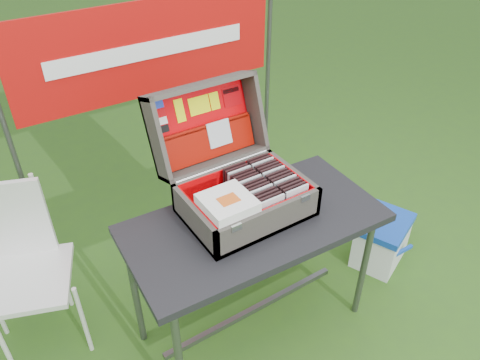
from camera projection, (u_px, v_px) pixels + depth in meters
ground at (254, 327)px, 2.68m from camera, size 80.00×80.00×0.00m
table at (253, 277)px, 2.47m from camera, size 1.28×0.69×0.78m
table_top at (255, 223)px, 2.26m from camera, size 1.28×0.69×0.04m
table_leg_fr at (364, 266)px, 2.56m from camera, size 0.04×0.04×0.74m
table_leg_bl at (135, 293)px, 2.40m from camera, size 0.04×0.04×0.74m
table_leg_br at (305, 216)px, 2.91m from camera, size 0.04×0.04×0.74m
table_brace at (253, 310)px, 2.63m from camera, size 1.10×0.03×0.03m
suitcase at (239, 162)px, 2.18m from camera, size 0.59×0.58×0.53m
suitcase_base_bottom at (246, 211)px, 2.29m from camera, size 0.59×0.42×0.02m
suitcase_base_wall_front at (270, 223)px, 2.11m from camera, size 0.59×0.02×0.16m
suitcase_base_wall_back at (225, 180)px, 2.38m from camera, size 0.59×0.02×0.16m
suitcase_base_wall_left at (194, 221)px, 2.12m from camera, size 0.02×0.42×0.16m
suitcase_base_wall_right at (292, 181)px, 2.37m from camera, size 0.02×0.42×0.16m
suitcase_liner_floor at (246, 208)px, 2.28m from camera, size 0.54×0.37×0.01m
suitcase_latch_left at (236, 228)px, 1.98m from camera, size 0.05×0.01×0.03m
suitcase_latch_right at (305, 198)px, 2.15m from camera, size 0.05×0.01×0.03m
suitcase_hinge at (223, 166)px, 2.34m from camera, size 0.53×0.02×0.02m
suitcase_lid_back at (202, 123)px, 2.40m from camera, size 0.59×0.16×0.40m
suitcase_lid_rim_far at (199, 85)px, 2.28m from camera, size 0.59×0.16×0.07m
suitcase_lid_rim_near at (215, 162)px, 2.41m from camera, size 0.59×0.16×0.07m
suitcase_lid_rim_left at (156, 140)px, 2.22m from camera, size 0.02×0.29×0.45m
suitcase_lid_rim_right at (254, 110)px, 2.47m from camera, size 0.02×0.29×0.45m
suitcase_lid_liner at (203, 124)px, 2.39m from camera, size 0.54×0.13×0.35m
suitcase_liner_wall_front at (268, 219)px, 2.11m from camera, size 0.54×0.01×0.13m
suitcase_liner_wall_back at (226, 180)px, 2.36m from camera, size 0.54×0.01×0.13m
suitcase_liner_wall_left at (197, 218)px, 2.12m from camera, size 0.01×0.37×0.13m
suitcase_liner_wall_right at (290, 181)px, 2.36m from camera, size 0.01×0.37×0.13m
suitcase_lid_pocket at (208, 142)px, 2.40m from camera, size 0.52×0.09×0.17m
suitcase_pocket_edge at (206, 127)px, 2.37m from camera, size 0.51×0.03×0.03m
suitcase_pocket_cd at (219, 133)px, 2.40m from camera, size 0.13×0.05×0.13m
lid_sticker_cc_a at (158, 105)px, 2.24m from camera, size 0.06×0.01×0.03m
lid_sticker_cc_b at (160, 113)px, 2.25m from camera, size 0.06×0.01×0.03m
lid_sticker_cc_c at (162, 121)px, 2.26m from camera, size 0.06×0.01×0.03m
lid_sticker_cc_d at (164, 129)px, 2.28m from camera, size 0.06×0.01×0.03m
lid_card_neon_tall at (180, 111)px, 2.30m from camera, size 0.05×0.04×0.11m
lid_card_neon_main at (199, 105)px, 2.35m from camera, size 0.12×0.03×0.08m
lid_card_neon_small at (215, 101)px, 2.39m from camera, size 0.05×0.03×0.08m
lid_sticker_band at (232, 96)px, 2.44m from camera, size 0.10×0.04×0.10m
lid_sticker_band_bar at (231, 90)px, 2.43m from camera, size 0.09×0.01×0.02m
cd_left_0 at (272, 211)px, 2.14m from camera, size 0.13×0.01×0.15m
cd_left_1 at (269, 209)px, 2.15m from camera, size 0.13×0.01×0.15m
cd_left_2 at (266, 206)px, 2.17m from camera, size 0.13×0.01×0.15m
cd_left_3 at (263, 203)px, 2.19m from camera, size 0.13×0.01×0.15m
cd_left_4 at (261, 201)px, 2.20m from camera, size 0.13×0.01×0.15m
cd_left_5 at (258, 198)px, 2.22m from camera, size 0.13×0.01×0.15m
cd_left_6 at (255, 196)px, 2.23m from camera, size 0.13×0.01×0.15m
cd_left_7 at (252, 193)px, 2.25m from camera, size 0.13×0.01×0.15m
cd_left_8 at (250, 191)px, 2.26m from camera, size 0.13×0.01×0.15m
cd_left_9 at (247, 189)px, 2.28m from camera, size 0.13×0.01×0.15m
cd_left_10 at (244, 186)px, 2.30m from camera, size 0.13×0.01×0.15m
cd_left_11 at (242, 184)px, 2.31m from camera, size 0.13×0.01×0.15m
cd_left_12 at (239, 182)px, 2.33m from camera, size 0.13×0.01×0.15m
cd_left_13 at (237, 179)px, 2.34m from camera, size 0.13×0.01×0.15m
cd_left_14 at (234, 177)px, 2.36m from camera, size 0.13×0.01×0.15m
cd_right_0 at (296, 201)px, 2.20m from camera, size 0.13×0.01×0.15m
cd_right_1 at (293, 198)px, 2.22m from camera, size 0.13×0.01×0.15m
cd_right_2 at (290, 196)px, 2.23m from camera, size 0.13×0.01×0.15m
cd_right_3 at (287, 193)px, 2.25m from camera, size 0.13×0.01×0.15m
cd_right_4 at (284, 191)px, 2.26m from camera, size 0.13×0.01×0.15m
cd_right_5 at (282, 189)px, 2.28m from camera, size 0.13×0.01×0.15m
cd_right_6 at (279, 186)px, 2.30m from camera, size 0.13×0.01×0.15m
cd_right_7 at (276, 184)px, 2.31m from camera, size 0.13×0.01×0.15m
cd_right_8 at (273, 182)px, 2.33m from camera, size 0.13×0.01×0.15m
cd_right_9 at (270, 180)px, 2.34m from camera, size 0.13×0.01×0.15m
cd_right_10 at (268, 177)px, 2.36m from camera, size 0.13×0.01×0.15m
cd_right_11 at (265, 175)px, 2.37m from camera, size 0.13×0.01×0.15m
cd_right_12 at (262, 173)px, 2.39m from camera, size 0.13×0.01×0.15m
cd_right_13 at (260, 171)px, 2.41m from camera, size 0.13×0.01×0.15m
cd_right_14 at (257, 169)px, 2.42m from camera, size 0.13×0.01×0.15m
songbook_0 at (227, 206)px, 2.08m from camera, size 0.22×0.22×0.00m
songbook_1 at (227, 205)px, 2.08m from camera, size 0.22×0.22×0.00m
songbook_2 at (227, 204)px, 2.07m from camera, size 0.22×0.22×0.00m
songbook_3 at (227, 204)px, 2.07m from camera, size 0.22×0.22×0.00m
songbook_4 at (227, 203)px, 2.07m from camera, size 0.22×0.22×0.00m
songbook_5 at (227, 202)px, 2.06m from camera, size 0.22×0.22×0.00m
songbook_6 at (227, 201)px, 2.06m from camera, size 0.22×0.22×0.00m
songbook_7 at (227, 200)px, 2.06m from camera, size 0.22×0.22×0.00m
songbook_8 at (227, 199)px, 2.06m from camera, size 0.22×0.22×0.00m
songbook_graphic at (229, 200)px, 2.05m from camera, size 0.09×0.07×0.00m
cooler at (381, 240)px, 3.03m from camera, size 0.45×0.40×0.33m
cooler_body at (381, 243)px, 3.04m from camera, size 0.43×0.38×0.28m
cooler_lid at (385, 224)px, 2.95m from camera, size 0.45×0.40×0.04m
cooler_handle at (400, 253)px, 2.92m from camera, size 0.22×0.02×0.02m
chair at (26, 282)px, 2.33m from camera, size 0.57×0.60×0.95m
chair_seat at (26, 280)px, 2.32m from camera, size 0.56×0.56×0.03m
chair_backrest at (3, 221)px, 2.32m from camera, size 0.42×0.18×0.45m
chair_leg_fl at (8, 355)px, 2.26m from camera, size 0.02×0.02×0.49m
chair_leg_fr at (83, 321)px, 2.42m from camera, size 0.02×0.02×0.49m
chair_leg_br at (63, 276)px, 2.67m from camera, size 0.02×0.02×0.49m
chair_upright_right at (42, 210)px, 2.41m from camera, size 0.02×0.02×0.45m
cardboard_box at (281, 213)px, 3.16m from camera, size 0.45×0.24×0.45m
banner_post_left at (15, 159)px, 2.56m from camera, size 0.03×0.03×1.70m
banner_post_right at (267, 88)px, 3.31m from camera, size 0.03×0.03×1.70m
banner at (150, 49)px, 2.67m from camera, size 1.60×0.02×0.55m
banner_text at (151, 50)px, 2.66m from camera, size 1.20×0.00×0.10m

